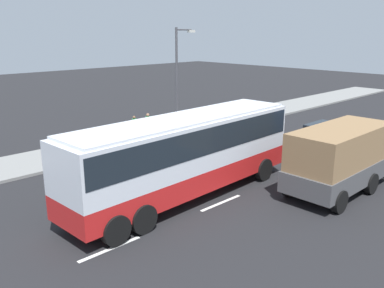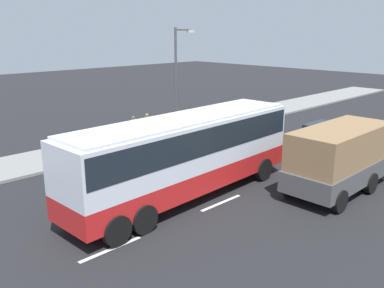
{
  "view_description": "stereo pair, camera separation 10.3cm",
  "coord_description": "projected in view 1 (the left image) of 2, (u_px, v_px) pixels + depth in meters",
  "views": [
    {
      "loc": [
        -11.85,
        -12.68,
        7.07
      ],
      "look_at": [
        0.39,
        0.07,
        2.19
      ],
      "focal_mm": 38.33,
      "sensor_mm": 36.0,
      "label": 1
    },
    {
      "loc": [
        -11.92,
        -12.61,
        7.07
      ],
      "look_at": [
        0.39,
        0.07,
        2.19
      ],
      "focal_mm": 38.33,
      "sensor_mm": 36.0,
      "label": 2
    }
  ],
  "objects": [
    {
      "name": "street_lamp",
      "position": [
        179.0,
        76.0,
        27.03
      ],
      "size": [
        1.66,
        0.24,
        7.17
      ],
      "color": "#47474C",
      "rests_on": "sidewalk_curb"
    },
    {
      "name": "car_red_compact",
      "position": [
        324.0,
        135.0,
        25.65
      ],
      "size": [
        4.32,
        1.87,
        1.52
      ],
      "rotation": [
        0.0,
        0.0,
        0.01
      ],
      "color": "#B21919",
      "rests_on": "ground_plane"
    },
    {
      "name": "ground_plane",
      "position": [
        187.0,
        192.0,
        18.61
      ],
      "size": [
        120.0,
        120.0,
        0.0
      ],
      "primitive_type": "plane",
      "color": "black"
    },
    {
      "name": "lane_centreline",
      "position": [
        175.0,
        222.0,
        15.7
      ],
      "size": [
        34.17,
        0.16,
        0.01
      ],
      "color": "white",
      "rests_on": "ground_plane"
    },
    {
      "name": "pedestrian_at_crossing",
      "position": [
        134.0,
        126.0,
        27.22
      ],
      "size": [
        0.32,
        0.32,
        1.52
      ],
      "rotation": [
        0.0,
        0.0,
        2.35
      ],
      "color": "brown",
      "rests_on": "sidewalk_curb"
    },
    {
      "name": "sidewalk_curb",
      "position": [
        86.0,
        151.0,
        24.81
      ],
      "size": [
        80.0,
        4.0,
        0.15
      ],
      "primitive_type": "cube",
      "color": "gray",
      "rests_on": "ground_plane"
    },
    {
      "name": "coach_bus",
      "position": [
        186.0,
        149.0,
        17.44
      ],
      "size": [
        11.69,
        3.1,
        3.61
      ],
      "rotation": [
        0.0,
        0.0,
        0.04
      ],
      "color": "red",
      "rests_on": "ground_plane"
    },
    {
      "name": "cargo_truck",
      "position": [
        349.0,
        154.0,
        18.88
      ],
      "size": [
        8.08,
        2.62,
        2.99
      ],
      "rotation": [
        0.0,
        0.0,
        -0.0
      ],
      "color": "navy",
      "rests_on": "ground_plane"
    },
    {
      "name": "pedestrian_near_curb",
      "position": [
        148.0,
        123.0,
        27.52
      ],
      "size": [
        0.32,
        0.32,
        1.62
      ],
      "rotation": [
        0.0,
        0.0,
        2.32
      ],
      "color": "brown",
      "rests_on": "sidewalk_curb"
    }
  ]
}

